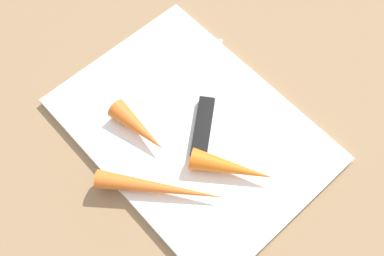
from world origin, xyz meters
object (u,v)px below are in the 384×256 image
at_px(carrot_shortest, 139,128).
at_px(carrot_medium, 232,168).
at_px(cutting_board, 192,130).
at_px(knife, 204,119).
at_px(carrot_longest, 161,188).

relative_size(carrot_shortest, carrot_medium, 0.83).
relative_size(cutting_board, carrot_medium, 3.28).
bearing_deg(cutting_board, knife, -99.34).
height_order(knife, carrot_longest, carrot_longest).
bearing_deg(carrot_medium, cutting_board, 142.99).
xyz_separation_m(cutting_board, knife, (-0.00, -0.02, 0.01)).
bearing_deg(carrot_medium, carrot_shortest, 169.31).
height_order(knife, carrot_shortest, carrot_shortest).
xyz_separation_m(knife, carrot_shortest, (0.05, 0.08, 0.01)).
height_order(cutting_board, carrot_shortest, carrot_shortest).
distance_m(cutting_board, carrot_longest, 0.10).
bearing_deg(carrot_shortest, carrot_medium, 17.96).
relative_size(carrot_shortest, carrot_longest, 0.55).
distance_m(carrot_shortest, carrot_longest, 0.09).
bearing_deg(cutting_board, carrot_shortest, 53.57).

